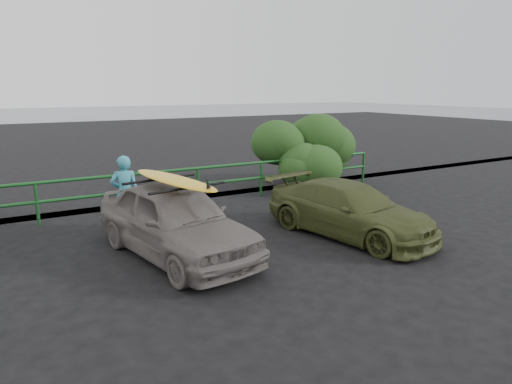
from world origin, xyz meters
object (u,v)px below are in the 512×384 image
guardrail (163,190)px  sedan (175,221)px  surfboard (174,180)px  man (125,193)px  olive_vehicle (349,210)px

guardrail → sedan: size_ratio=3.45×
surfboard → sedan: bearing=-10.0°
guardrail → man: (-1.30, -1.37, 0.33)m
sedan → surfboard: (-0.00, 0.00, 0.78)m
guardrail → olive_vehicle: 4.98m
guardrail → sedan: bearing=-104.6°
man → surfboard: bearing=115.4°
olive_vehicle → man: man is taller
olive_vehicle → guardrail: bearing=112.1°
man → surfboard: man is taller
man → olive_vehicle: bearing=160.5°
olive_vehicle → man: bearing=134.1°
sedan → olive_vehicle: (3.68, -0.67, -0.12)m
guardrail → man: man is taller
guardrail → man: 1.92m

